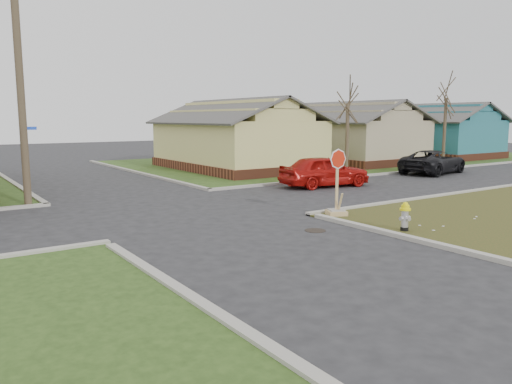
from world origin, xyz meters
TOP-DOWN VIEW (x-y plane):
  - ground at (0.00, 0.00)m, footprint 120.00×120.00m
  - verge_far_right at (22.00, 18.00)m, footprint 37.00×19.00m
  - curbs at (0.00, 5.00)m, footprint 80.00×40.00m
  - manhole at (2.20, -0.50)m, footprint 0.64×0.64m
  - side_house_yellow at (10.00, 16.50)m, footprint 7.60×11.60m
  - side_house_tan at (20.00, 16.50)m, footprint 7.60×11.60m
  - side_house_teal at (30.00, 16.50)m, footprint 7.60×11.60m
  - utility_pole at (-4.20, 8.90)m, footprint 1.80×0.28m
  - tree_mid_right at (14.00, 10.20)m, footprint 0.22×0.22m
  - tree_far_right at (24.00, 10.50)m, footprint 0.22×0.22m
  - fire_hydrant at (4.27, -2.16)m, footprint 0.32×0.32m
  - stop_sign at (4.28, 0.79)m, footprint 0.65×0.64m
  - red_sedan at (9.06, 6.71)m, footprint 4.80×2.50m
  - dark_pickup at (18.60, 7.37)m, footprint 5.54×3.35m

SIDE VIEW (x-z plane):
  - ground at x=0.00m, z-range 0.00..0.00m
  - curbs at x=0.00m, z-range -0.06..0.06m
  - manhole at x=2.20m, z-range 0.00..0.01m
  - verge_far_right at x=22.00m, z-range 0.00..0.05m
  - fire_hydrant at x=4.27m, z-range 0.09..0.96m
  - stop_sign at x=4.28m, z-range -0.60..1.70m
  - dark_pickup at x=18.60m, z-range 0.00..1.44m
  - red_sedan at x=9.06m, z-range 0.00..1.56m
  - tree_mid_right at x=14.00m, z-range 0.05..4.25m
  - side_house_yellow at x=10.00m, z-range -0.16..4.54m
  - side_house_tan at x=20.00m, z-range -0.16..4.54m
  - side_house_teal at x=30.00m, z-range -0.16..4.54m
  - tree_far_right at x=24.00m, z-range 0.05..4.81m
  - utility_pole at x=-4.20m, z-range 0.16..9.16m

